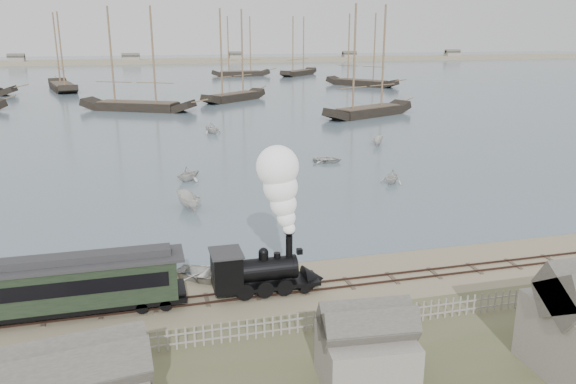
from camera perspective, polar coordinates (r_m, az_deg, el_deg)
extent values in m
plane|color=gray|center=(36.68, -2.31, -8.83)|extent=(600.00, 600.00, 0.00)
cube|color=#4D636E|center=(203.21, -12.91, 11.41)|extent=(600.00, 336.00, 0.06)
cube|color=#38251F|center=(34.44, -1.40, -10.39)|extent=(120.00, 0.08, 0.12)
cube|color=#38251F|center=(35.31, -1.78, -9.69)|extent=(120.00, 0.08, 0.12)
cube|color=#3F3128|center=(34.91, -1.59, -10.14)|extent=(120.00, 1.80, 0.06)
cube|color=tan|center=(283.01, -13.56, 12.60)|extent=(500.00, 20.00, 1.80)
cube|color=black|center=(34.56, -2.16, -9.24)|extent=(6.35, 1.87, 0.23)
cylinder|color=black|center=(34.10, -2.80, -7.89)|extent=(3.92, 1.40, 1.40)
cube|color=black|center=(33.70, -6.25, -7.92)|extent=(1.68, 2.05, 2.15)
cube|color=#2D2D30|center=(33.26, -6.31, -6.16)|extent=(1.87, 2.24, 0.11)
cylinder|color=black|center=(33.98, 0.11, -5.65)|extent=(0.41, 0.41, 1.49)
sphere|color=black|center=(33.70, -2.51, -6.16)|extent=(0.60, 0.60, 0.60)
cone|color=black|center=(35.29, 2.63, -8.85)|extent=(1.31, 1.87, 1.87)
cube|color=black|center=(34.26, 1.18, -6.05)|extent=(0.33, 0.33, 0.33)
cube|color=black|center=(34.24, -21.47, -10.70)|extent=(13.00, 2.14, 0.33)
cube|color=black|center=(33.70, -21.70, -8.72)|extent=(12.07, 2.32, 2.32)
cube|color=black|center=(32.54, -21.97, -9.20)|extent=(11.14, 0.06, 0.84)
cube|color=black|center=(34.68, -21.53, -7.57)|extent=(11.14, 0.06, 0.84)
cube|color=#2D2D30|center=(33.23, -21.92, -6.82)|extent=(13.00, 2.51, 0.17)
cube|color=#2D2D30|center=(33.13, -21.97, -6.38)|extent=(11.61, 1.11, 0.42)
imported|color=beige|center=(36.73, -8.25, -8.23)|extent=(4.74, 5.02, 0.85)
imported|color=beige|center=(60.30, -10.12, 1.87)|extent=(3.85, 3.96, 1.59)
imported|color=beige|center=(50.82, -10.10, -0.90)|extent=(4.06, 2.55, 1.47)
imported|color=beige|center=(67.98, 4.00, 3.32)|extent=(3.58, 4.15, 0.72)
imported|color=beige|center=(59.36, 10.52, 1.55)|extent=(3.64, 3.62, 1.45)
imported|color=beige|center=(78.98, 9.10, 5.14)|extent=(3.23, 2.77, 1.21)
imported|color=beige|center=(87.79, -7.74, 6.48)|extent=(4.32, 4.17, 1.75)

